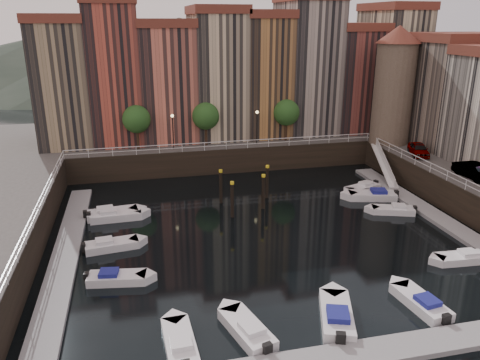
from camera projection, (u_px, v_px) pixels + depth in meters
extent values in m
plane|color=black|center=(263.00, 229.00, 40.87)|extent=(200.00, 200.00, 0.00)
cube|color=black|center=(212.00, 141.00, 64.35)|extent=(80.00, 20.00, 3.00)
cube|color=gray|center=(66.00, 252.00, 36.44)|extent=(2.00, 28.00, 0.35)
cube|color=gray|center=(434.00, 215.00, 43.34)|extent=(2.00, 28.00, 0.35)
cube|color=gray|center=(348.00, 357.00, 25.14)|extent=(30.00, 2.00, 0.35)
cone|color=#2D382D|center=(58.00, 58.00, 133.60)|extent=(80.00, 80.00, 14.00)
cone|color=#2D382D|center=(181.00, 49.00, 140.40)|extent=(100.00, 100.00, 18.00)
cone|color=#2D382D|center=(291.00, 58.00, 148.82)|extent=(70.00, 70.00, 12.00)
cube|color=#917B5C|center=(65.00, 85.00, 55.45)|extent=(6.00, 10.00, 14.00)
cube|color=brown|center=(57.00, 18.00, 53.02)|extent=(6.30, 10.30, 1.00)
cube|color=#AC4636|center=(115.00, 75.00, 56.39)|extent=(5.80, 10.00, 16.00)
cube|color=brown|center=(109.00, 0.00, 53.63)|extent=(6.10, 10.30, 1.00)
cube|color=#CE6B54|center=(167.00, 84.00, 58.10)|extent=(6.50, 10.00, 13.50)
cube|color=brown|center=(164.00, 23.00, 55.75)|extent=(6.80, 10.30, 1.00)
cube|color=#CDB591|center=(217.00, 77.00, 59.21)|extent=(6.20, 10.00, 15.00)
cube|color=brown|center=(216.00, 10.00, 56.61)|extent=(6.50, 10.30, 1.00)
cube|color=#A6713D|center=(262.00, 78.00, 60.54)|extent=(5.60, 10.00, 14.50)
cube|color=brown|center=(263.00, 14.00, 58.03)|extent=(5.90, 10.30, 1.00)
cube|color=#A19286|center=(306.00, 69.00, 61.50)|extent=(6.40, 10.00, 16.50)
cube|color=brown|center=(348.00, 81.00, 63.38)|extent=(6.00, 10.00, 13.00)
cube|color=brown|center=(352.00, 27.00, 61.11)|extent=(6.30, 10.30, 1.00)
cube|color=beige|center=(389.00, 71.00, 64.24)|extent=(5.90, 10.00, 15.50)
cube|color=brown|center=(396.00, 7.00, 61.57)|extent=(6.20, 10.30, 1.00)
cube|color=#7B6C5D|center=(454.00, 95.00, 54.65)|extent=(9.00, 8.00, 12.00)
cube|color=brown|center=(463.00, 37.00, 52.54)|extent=(9.30, 8.30, 1.00)
cylinder|color=#6B5B4C|center=(393.00, 94.00, 55.57)|extent=(4.60, 4.60, 12.00)
cone|color=brown|center=(399.00, 34.00, 53.36)|extent=(5.20, 5.20, 2.00)
cylinder|color=black|center=(138.00, 140.00, 54.15)|extent=(0.30, 0.30, 2.40)
sphere|color=#1E4719|center=(136.00, 119.00, 53.37)|extent=(3.20, 3.20, 3.20)
cylinder|color=black|center=(206.00, 136.00, 55.86)|extent=(0.30, 0.30, 2.40)
sphere|color=#1E4719|center=(206.00, 116.00, 55.08)|extent=(3.20, 3.20, 3.20)
cylinder|color=black|center=(286.00, 132.00, 57.98)|extent=(0.30, 0.30, 2.40)
sphere|color=#1E4719|center=(286.00, 113.00, 57.21)|extent=(3.20, 3.20, 3.20)
cylinder|color=black|center=(173.00, 133.00, 53.82)|extent=(0.12, 0.12, 4.00)
sphere|color=#FFD88C|center=(172.00, 116.00, 53.17)|extent=(0.36, 0.36, 0.36)
cylinder|color=black|center=(257.00, 129.00, 55.95)|extent=(0.12, 0.12, 4.00)
sphere|color=#FFD88C|center=(257.00, 112.00, 55.30)|extent=(0.36, 0.36, 0.36)
cube|color=white|center=(226.00, 141.00, 54.33)|extent=(36.00, 0.08, 0.08)
cube|color=white|center=(226.00, 145.00, 54.48)|extent=(36.00, 0.06, 0.06)
cube|color=white|center=(457.00, 175.00, 42.50)|extent=(0.08, 34.00, 0.08)
cube|color=white|center=(456.00, 180.00, 42.64)|extent=(0.06, 34.00, 0.06)
cube|color=white|center=(35.00, 209.00, 34.84)|extent=(0.08, 34.00, 0.08)
cube|color=white|center=(36.00, 215.00, 34.98)|extent=(0.06, 34.00, 0.06)
cube|color=white|center=(384.00, 165.00, 53.16)|extent=(2.78, 8.26, 2.81)
cube|color=white|center=(384.00, 160.00, 53.00)|extent=(1.93, 8.32, 3.65)
cylinder|color=black|center=(232.00, 202.00, 42.94)|extent=(0.32, 0.32, 3.60)
cylinder|color=yellow|center=(232.00, 183.00, 42.34)|extent=(0.36, 0.36, 0.25)
cylinder|color=black|center=(221.00, 189.00, 46.27)|extent=(0.32, 0.32, 3.60)
cylinder|color=yellow|center=(221.00, 171.00, 45.67)|extent=(0.36, 0.36, 0.25)
cylinder|color=black|center=(263.00, 194.00, 44.88)|extent=(0.32, 0.32, 3.60)
cylinder|color=yellow|center=(264.00, 176.00, 44.28)|extent=(0.36, 0.36, 0.25)
cylinder|color=black|center=(267.00, 184.00, 47.67)|extent=(0.32, 0.32, 3.60)
cylinder|color=yellow|center=(267.00, 167.00, 47.07)|extent=(0.36, 0.36, 0.25)
cube|color=silver|center=(117.00, 279.00, 32.55)|extent=(4.18, 2.14, 0.68)
cube|color=navy|center=(109.00, 274.00, 32.38)|extent=(1.42, 1.27, 0.45)
cube|color=black|center=(86.00, 277.00, 32.34)|extent=(0.38, 0.50, 0.63)
cube|color=silver|center=(112.00, 246.00, 37.30)|extent=(4.28, 2.10, 0.70)
cube|color=silver|center=(104.00, 242.00, 36.98)|extent=(1.44, 1.28, 0.47)
cube|color=black|center=(84.00, 247.00, 36.52)|extent=(0.38, 0.51, 0.65)
cube|color=silver|center=(113.00, 214.00, 43.29)|extent=(4.73, 2.22, 0.78)
cube|color=silver|center=(105.00, 210.00, 42.95)|extent=(1.57, 1.39, 0.52)
cube|color=black|center=(85.00, 215.00, 42.48)|extent=(0.41, 0.55, 0.73)
cube|color=silver|center=(116.00, 216.00, 42.84)|extent=(4.59, 1.90, 0.77)
cube|color=silver|center=(109.00, 212.00, 42.54)|extent=(1.48, 1.28, 0.52)
cube|color=black|center=(89.00, 216.00, 42.18)|extent=(0.38, 0.53, 0.72)
cube|color=silver|center=(461.00, 259.00, 35.29)|extent=(3.94, 1.76, 0.65)
cube|color=silver|center=(468.00, 253.00, 35.24)|extent=(1.29, 1.13, 0.44)
cube|color=silver|center=(393.00, 210.00, 44.22)|extent=(4.13, 2.66, 0.66)
cube|color=silver|center=(399.00, 207.00, 44.04)|extent=(1.50, 1.39, 0.44)
cube|color=black|center=(415.00, 209.00, 43.95)|extent=(0.43, 0.51, 0.61)
cube|color=silver|center=(372.00, 196.00, 47.67)|extent=(4.97, 2.91, 0.80)
cube|color=navy|center=(379.00, 192.00, 47.50)|extent=(1.76, 1.60, 0.53)
cube|color=black|center=(396.00, 194.00, 47.52)|extent=(0.49, 0.61, 0.74)
cube|color=silver|center=(362.00, 188.00, 49.95)|extent=(4.28, 2.81, 0.68)
cube|color=silver|center=(366.00, 184.00, 50.10)|extent=(1.57, 1.46, 0.45)
cube|color=black|center=(376.00, 183.00, 50.95)|extent=(0.45, 0.53, 0.63)
cube|color=silver|center=(180.00, 343.00, 26.02)|extent=(1.79, 4.25, 0.71)
cube|color=silver|center=(181.00, 343.00, 25.36)|extent=(1.20, 1.38, 0.48)
cube|color=silver|center=(247.00, 330.00, 27.14)|extent=(2.79, 4.62, 0.74)
cube|color=silver|center=(252.00, 329.00, 26.51)|extent=(1.51, 1.65, 0.49)
cube|color=black|center=(267.00, 349.00, 25.18)|extent=(0.57, 0.47, 0.69)
cube|color=silver|center=(336.00, 316.00, 28.34)|extent=(3.30, 5.10, 0.81)
cube|color=navy|center=(338.00, 316.00, 27.58)|extent=(1.72, 1.86, 0.54)
cube|color=black|center=(341.00, 339.00, 25.92)|extent=(0.64, 0.54, 0.76)
cube|color=silver|center=(420.00, 303.00, 29.75)|extent=(2.13, 4.40, 0.72)
cube|color=navy|center=(427.00, 302.00, 29.09)|extent=(1.31, 1.48, 0.48)
cube|color=black|center=(446.00, 319.00, 27.70)|extent=(0.52, 0.39, 0.67)
imported|color=gray|center=(418.00, 150.00, 51.61)|extent=(2.93, 4.51, 1.43)
imported|color=gray|center=(474.00, 172.00, 44.03)|extent=(1.64, 4.55, 1.49)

